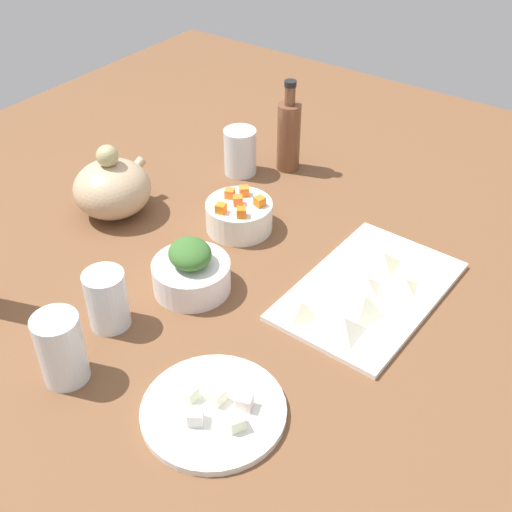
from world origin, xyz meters
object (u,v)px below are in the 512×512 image
at_px(bottle_1, 289,134).
at_px(teapot, 112,188).
at_px(bowl_carrots, 239,216).
at_px(drinking_glass_1, 61,349).
at_px(cutting_board, 369,291).
at_px(drinking_glass_2, 107,299).
at_px(bowl_greens, 192,276).
at_px(plate_tofu, 214,411).
at_px(drinking_glass_0, 240,152).

bearing_deg(bottle_1, teapot, 152.26).
relative_size(bowl_carrots, drinking_glass_1, 1.12).
bearing_deg(cutting_board, drinking_glass_2, 135.43).
bearing_deg(bottle_1, bowl_carrots, -168.22).
xyz_separation_m(bowl_carrots, teapot, (-0.10, 0.24, 0.03)).
bearing_deg(cutting_board, bottle_1, 51.77).
bearing_deg(drinking_glass_2, drinking_glass_1, -165.80).
bearing_deg(bowl_greens, drinking_glass_1, 175.33).
relative_size(bowl_carrots, bottle_1, 0.63).
height_order(bottle_1, drinking_glass_1, bottle_1).
height_order(cutting_board, teapot, teapot).
distance_m(cutting_board, bowl_carrots, 0.30).
distance_m(bowl_greens, bowl_carrots, 0.20).
height_order(plate_tofu, teapot, teapot).
bearing_deg(cutting_board, bowl_carrots, 85.10).
relative_size(cutting_board, bowl_carrots, 2.63).
bearing_deg(bowl_greens, bottle_1, 12.07).
distance_m(bowl_greens, drinking_glass_0, 0.41).
distance_m(plate_tofu, bowl_greens, 0.28).
xyz_separation_m(cutting_board, bowl_carrots, (0.03, 0.30, 0.02)).
height_order(bowl_greens, drinking_glass_1, drinking_glass_1).
xyz_separation_m(teapot, bottle_1, (0.36, -0.19, 0.03)).
bearing_deg(drinking_glass_1, bottle_1, 5.91).
distance_m(plate_tofu, bottle_1, 0.71).
height_order(drinking_glass_0, drinking_glass_1, drinking_glass_1).
relative_size(plate_tofu, teapot, 1.22).
distance_m(bowl_greens, teapot, 0.30).
distance_m(drinking_glass_0, drinking_glass_1, 0.66).
xyz_separation_m(bowl_carrots, drinking_glass_1, (-0.46, -0.02, 0.03)).
distance_m(teapot, drinking_glass_0, 0.30).
distance_m(cutting_board, drinking_glass_1, 0.52).
xyz_separation_m(bottle_1, drinking_glass_0, (-0.08, 0.08, -0.03)).
bearing_deg(teapot, drinking_glass_0, -21.77).
relative_size(bowl_greens, drinking_glass_0, 1.33).
distance_m(bowl_carrots, teapot, 0.26).
relative_size(bowl_greens, drinking_glass_2, 1.33).
bearing_deg(plate_tofu, drinking_glass_2, 79.27).
bearing_deg(drinking_glass_2, bottle_1, 4.18).
distance_m(cutting_board, drinking_glass_0, 0.48).
xyz_separation_m(plate_tofu, bowl_greens, (0.19, 0.20, 0.02)).
bearing_deg(teapot, bowl_carrots, -67.03).
bearing_deg(drinking_glass_0, bowl_greens, -155.19).
bearing_deg(cutting_board, plate_tofu, 171.28).
distance_m(plate_tofu, drinking_glass_1, 0.24).
bearing_deg(drinking_glass_0, bowl_carrots, -143.86).
bearing_deg(bowl_greens, drinking_glass_2, 160.31).
height_order(teapot, drinking_glass_2, teapot).
relative_size(cutting_board, plate_tofu, 1.64).
distance_m(plate_tofu, teapot, 0.57).
height_order(teapot, bottle_1, bottle_1).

